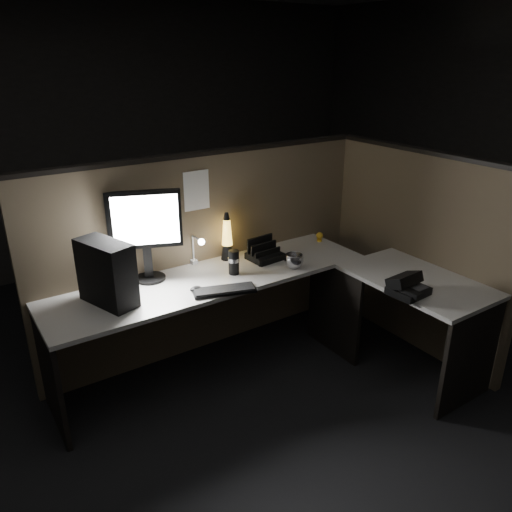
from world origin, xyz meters
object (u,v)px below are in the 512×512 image
monitor (145,227)px  desk_phone (407,286)px  lava_lamp (227,240)px  keyboard (224,291)px  pc_tower (107,273)px

monitor → desk_phone: 1.73m
lava_lamp → desk_phone: bearing=-60.0°
keyboard → pc_tower: bearing=176.3°
pc_tower → monitor: (0.34, 0.19, 0.17)m
pc_tower → lava_lamp: size_ratio=1.11×
monitor → desk_phone: monitor is taller
pc_tower → keyboard: pc_tower is taller
pc_tower → monitor: monitor is taller
keyboard → desk_phone: 1.17m
keyboard → lava_lamp: (0.30, 0.47, 0.14)m
keyboard → lava_lamp: lava_lamp is taller
monitor → lava_lamp: size_ratio=1.71×
pc_tower → lava_lamp: bearing=-6.8°
pc_tower → desk_phone: pc_tower is taller
lava_lamp → keyboard: bearing=-122.7°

